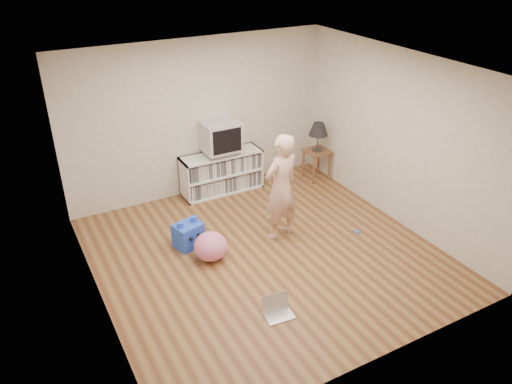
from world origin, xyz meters
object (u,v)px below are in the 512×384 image
object	(u,v)px
media_unit	(221,172)
side_table	(317,157)
plush_blue	(188,235)
crt_tv	(220,136)
person	(281,188)
laptop	(277,309)
dvd_deck	(221,152)
table_lamp	(318,130)
plush_pink	(211,246)

from	to	relation	value
media_unit	side_table	size ratio (longest dim) A/B	2.55
plush_blue	media_unit	bearing A→B (deg)	33.36
crt_tv	plush_blue	size ratio (longest dim) A/B	1.35
person	plush_blue	distance (m)	1.48
media_unit	laptop	bearing A→B (deg)	-103.57
dvd_deck	side_table	world-z (taller)	dvd_deck
table_lamp	plush_pink	size ratio (longest dim) A/B	1.11
media_unit	person	world-z (taller)	person
person	plush_blue	xyz separation A→B (m)	(-1.29, 0.40, -0.62)
media_unit	laptop	world-z (taller)	media_unit
table_lamp	person	bearing A→B (deg)	-139.53
media_unit	side_table	xyz separation A→B (m)	(1.71, -0.39, 0.07)
crt_tv	person	distance (m)	1.73
person	laptop	xyz separation A→B (m)	(-0.91, -1.44, -0.74)
dvd_deck	table_lamp	size ratio (longest dim) A/B	0.87
table_lamp	plush_blue	xyz separation A→B (m)	(-2.86, -0.94, -0.76)
laptop	dvd_deck	bearing A→B (deg)	82.36
media_unit	plush_pink	world-z (taller)	media_unit
media_unit	laptop	size ratio (longest dim) A/B	3.86
table_lamp	person	distance (m)	2.07
media_unit	table_lamp	bearing A→B (deg)	-12.69
side_table	plush_blue	world-z (taller)	side_table
person	plush_pink	distance (m)	1.29
dvd_deck	person	size ratio (longest dim) A/B	0.28
person	laptop	distance (m)	1.86
media_unit	plush_blue	xyz separation A→B (m)	(-1.15, -1.33, -0.16)
dvd_deck	crt_tv	bearing A→B (deg)	-90.00
laptop	side_table	bearing A→B (deg)	54.34
plush_pink	person	bearing A→B (deg)	2.19
laptop	plush_pink	size ratio (longest dim) A/B	0.78
side_table	table_lamp	size ratio (longest dim) A/B	1.07
plush_blue	plush_pink	world-z (taller)	plush_blue
dvd_deck	crt_tv	size ratio (longest dim) A/B	0.75
side_table	dvd_deck	bearing A→B (deg)	167.81
laptop	plush_blue	world-z (taller)	plush_blue
plush_pink	dvd_deck	bearing A→B (deg)	60.41
crt_tv	plush_blue	xyz separation A→B (m)	(-1.15, -1.31, -0.83)
crt_tv	side_table	distance (m)	1.85
person	laptop	bearing A→B (deg)	45.61
side_table	table_lamp	xyz separation A→B (m)	(0.00, 0.00, 0.53)
laptop	person	bearing A→B (deg)	63.90
media_unit	dvd_deck	distance (m)	0.39
side_table	table_lamp	world-z (taller)	table_lamp
dvd_deck	side_table	xyz separation A→B (m)	(1.71, -0.37, -0.32)
plush_pink	side_table	bearing A→B (deg)	27.08
table_lamp	dvd_deck	bearing A→B (deg)	167.81
media_unit	dvd_deck	world-z (taller)	dvd_deck
table_lamp	plush_blue	bearing A→B (deg)	-161.76
table_lamp	plush_blue	distance (m)	3.11
dvd_deck	plush_pink	xyz separation A→B (m)	(-1.00, -1.76, -0.54)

